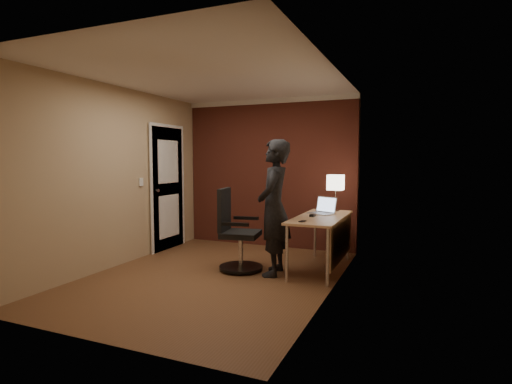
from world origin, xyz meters
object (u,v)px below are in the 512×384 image
desk (326,226)px  phone (302,221)px  desk_lamp (336,183)px  office_chair (236,235)px  person (274,208)px  laptop (324,209)px  mouse (312,215)px

desk → phone: bearing=-107.3°
desk → desk_lamp: 0.79m
desk → office_chair: bearing=-157.8°
desk_lamp → person: (-0.58, -1.01, -0.27)m
desk_lamp → laptop: size_ratio=1.31×
phone → person: person is taller
phone → person: 0.45m
desk → person: person is taller
laptop → person: bearing=-124.3°
desk_lamp → phone: size_ratio=4.65×
laptop → mouse: size_ratio=4.08×
laptop → person: person is taller
office_chair → desk_lamp: bearing=42.3°
office_chair → person: bearing=1.2°
desk → person: 0.78m
office_chair → person: (0.54, 0.01, 0.40)m
desk → person: (-0.58, -0.44, 0.27)m
phone → mouse: bearing=94.9°
laptop → mouse: laptop is taller
laptop → office_chair: size_ratio=0.38×
mouse → office_chair: bearing=-155.4°
laptop → mouse: 0.35m
mouse → office_chair: (-0.95, -0.38, -0.27)m
phone → person: (-0.41, 0.10, 0.14)m
laptop → desk_lamp: bearing=71.4°
phone → person: size_ratio=0.07×
laptop → person: size_ratio=0.23×
mouse → person: person is taller
laptop → person: (-0.48, -0.71, 0.08)m
laptop → desk: bearing=-69.6°
office_chair → person: size_ratio=0.62×
desk → laptop: bearing=110.4°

